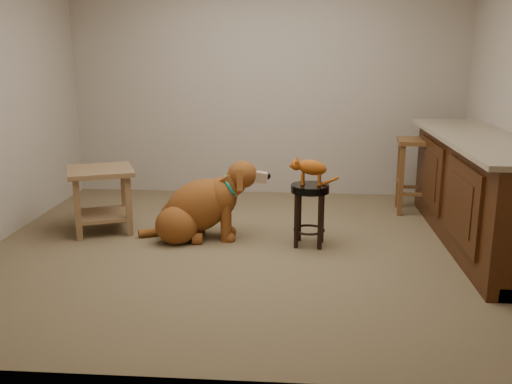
# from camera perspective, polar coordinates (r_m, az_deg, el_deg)

# --- Properties ---
(floor) EXTENTS (4.50, 4.00, 0.01)m
(floor) POSITION_cam_1_polar(r_m,az_deg,el_deg) (4.89, -0.34, -5.69)
(floor) COLOR brown
(floor) RESTS_ON ground
(room_shell) EXTENTS (4.54, 4.04, 2.62)m
(room_shell) POSITION_cam_1_polar(r_m,az_deg,el_deg) (4.60, -0.37, 14.37)
(room_shell) COLOR #A49684
(room_shell) RESTS_ON ground
(cabinet_run) EXTENTS (0.70, 2.56, 0.94)m
(cabinet_run) POSITION_cam_1_polar(r_m,az_deg,el_deg) (5.27, 21.53, -0.24)
(cabinet_run) COLOR #3F1E0B
(cabinet_run) RESTS_ON ground
(padded_stool) EXTENTS (0.33, 0.33, 0.54)m
(padded_stool) POSITION_cam_1_polar(r_m,az_deg,el_deg) (4.89, 5.39, -1.05)
(padded_stool) COLOR black
(padded_stool) RESTS_ON ground
(wood_stool) EXTENTS (0.45, 0.45, 0.77)m
(wood_stool) POSITION_cam_1_polar(r_m,az_deg,el_deg) (6.11, 15.78, 1.69)
(wood_stool) COLOR brown
(wood_stool) RESTS_ON ground
(side_table) EXTENTS (0.75, 0.75, 0.60)m
(side_table) POSITION_cam_1_polar(r_m,az_deg,el_deg) (5.45, -15.21, 0.19)
(side_table) COLOR brown
(side_table) RESTS_ON ground
(golden_retriever) EXTENTS (1.20, 0.61, 0.76)m
(golden_retriever) POSITION_cam_1_polar(r_m,az_deg,el_deg) (5.10, -5.65, -1.57)
(golden_retriever) COLOR brown
(golden_retriever) RESTS_ON ground
(tabby_kitten) EXTENTS (0.43, 0.15, 0.26)m
(tabby_kitten) POSITION_cam_1_polar(r_m,az_deg,el_deg) (4.83, 5.36, 2.39)
(tabby_kitten) COLOR #93430E
(tabby_kitten) RESTS_ON padded_stool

